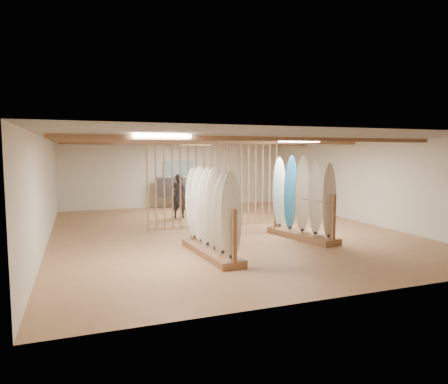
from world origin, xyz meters
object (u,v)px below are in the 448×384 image
object	(u,v)px
rack_right	(302,212)
shopper_a	(179,193)
shopper_b	(209,191)
clothing_rack_b	(204,189)
rack_left	(211,225)
clothing_rack_a	(171,187)

from	to	relation	value
rack_right	shopper_a	distance (m)	5.28
shopper_a	shopper_b	size ratio (longest dim) A/B	1.01
shopper_b	shopper_a	bearing A→B (deg)	-123.78
clothing_rack_b	shopper_a	distance (m)	1.32
shopper_a	rack_right	bearing A→B (deg)	135.67
rack_left	shopper_b	xyz separation A→B (m)	(1.94, 6.07, 0.20)
rack_right	clothing_rack_a	size ratio (longest dim) A/B	1.73
clothing_rack_a	clothing_rack_b	world-z (taller)	clothing_rack_b
rack_left	shopper_a	size ratio (longest dim) A/B	1.42
rack_right	clothing_rack_a	world-z (taller)	rack_right
rack_right	shopper_a	xyz separation A→B (m)	(-2.38, 4.70, 0.16)
rack_right	shopper_a	size ratio (longest dim) A/B	1.31
rack_left	shopper_b	distance (m)	6.38
rack_left	clothing_rack_a	bearing A→B (deg)	79.68
clothing_rack_b	shopper_a	bearing A→B (deg)	-151.42
shopper_b	clothing_rack_b	bearing A→B (deg)	179.11
shopper_a	shopper_b	distance (m)	1.43
rack_right	shopper_b	world-z (taller)	rack_right
clothing_rack_a	clothing_rack_b	bearing A→B (deg)	-51.83
rack_right	clothing_rack_b	world-z (taller)	rack_right
rack_right	clothing_rack_a	xyz separation A→B (m)	(-2.13, 7.20, 0.15)
clothing_rack_a	clothing_rack_b	distance (m)	2.08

